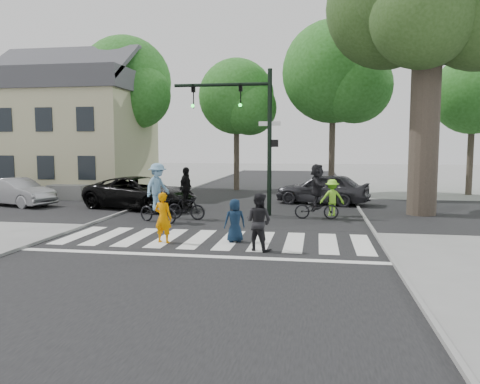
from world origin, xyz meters
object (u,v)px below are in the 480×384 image
Objects in this scene: pedestrian_child at (235,221)px; car_silver at (17,192)px; traffic_signal at (249,121)px; pedestrian_adult at (259,222)px; car_suv at (140,193)px; car_grey at (322,189)px; pedestrian_woman at (163,218)px; cyclist_right at (317,195)px; cyclist_left at (158,197)px; cyclist_mid at (186,198)px.

pedestrian_child is 0.32× the size of car_silver.
pedestrian_adult is (1.21, -6.46, -3.09)m from traffic_signal.
car_grey is (8.25, 3.15, 0.03)m from car_suv.
traffic_signal is 6.35m from pedestrian_child.
car_grey reaches higher than pedestrian_child.
pedestrian_child is 13.57m from car_silver.
pedestrian_woman is 0.70× the size of cyclist_right.
pedestrian_child is at bearing -101.68° from car_silver.
car_suv is (-3.43, 6.96, -0.02)m from pedestrian_woman.
cyclist_left reaches higher than cyclist_right.
cyclist_right is 8.15m from car_suv.
traffic_signal reaches higher than pedestrian_child.
cyclist_right reaches higher than car_grey.
cyclist_right is 0.54× the size of car_silver.
pedestrian_adult is 0.74× the size of cyclist_right.
cyclist_mid is 0.95× the size of cyclist_right.
pedestrian_child is at bearing -25.03° from pedestrian_adult.
cyclist_left is at bearing -95.64° from car_silver.
cyclist_left reaches higher than pedestrian_woman.
cyclist_left is 9.08m from car_grey.
car_suv is 1.31× the size of car_silver.
car_grey is at bearing 86.76° from cyclist_right.
cyclist_mid is 5.17m from cyclist_right.
car_suv is (-6.39, 7.53, -0.07)m from pedestrian_adult.
pedestrian_adult is at bearing -121.26° from car_suv.
pedestrian_adult reaches higher than car_grey.
cyclist_mid is (-0.54, 4.38, 0.09)m from pedestrian_woman.
pedestrian_adult is at bearing -105.06° from cyclist_right.
pedestrian_child is 8.56m from car_suv.
pedestrian_woman is (-1.75, -5.89, -3.14)m from traffic_signal.
car_grey is (0.27, 4.79, -0.20)m from cyclist_right.
pedestrian_child is 0.59× the size of cyclist_left.
cyclist_left is at bearing -131.04° from car_suv.
pedestrian_adult is at bearing -179.41° from pedestrian_woman.
pedestrian_adult is at bearing 108.29° from pedestrian_child.
car_grey is at bearing -74.96° from pedestrian_adult.
car_suv is (-2.05, 3.48, -0.23)m from cyclist_left.
pedestrian_adult is 0.40× the size of car_silver.
car_grey is at bearing 46.92° from cyclist_left.
cyclist_right reaches higher than pedestrian_child.
car_silver is at bearing 163.77° from cyclist_mid.
car_silver is at bearing -50.95° from pedestrian_child.
cyclist_left is (-3.49, 3.04, 0.32)m from pedestrian_child.
cyclist_mid is at bearing -146.55° from traffic_signal.
car_silver is at bearing 107.60° from car_suv.
cyclist_mid is at bearing -28.70° from car_grey.
traffic_signal is 3.70× the size of pedestrian_adult.
pedestrian_child is 0.64× the size of cyclist_mid.
pedestrian_adult is (2.96, -0.57, 0.05)m from pedestrian_woman.
cyclist_mid is (-3.50, 4.95, 0.04)m from pedestrian_adult.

